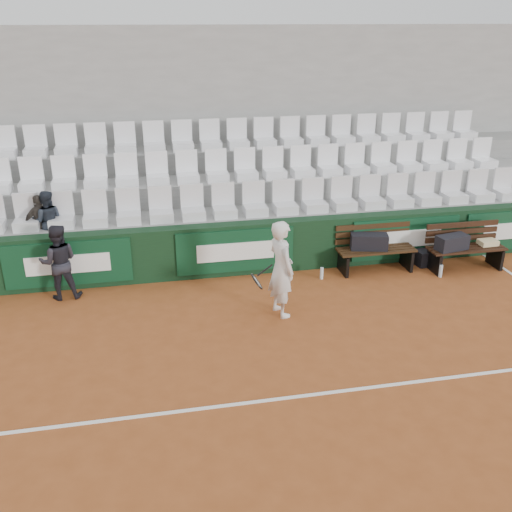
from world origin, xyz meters
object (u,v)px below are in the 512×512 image
(spectator_b, at_px, (38,199))
(sports_bag_ground, at_px, (428,257))
(bench_right, at_px, (465,258))
(sports_bag_left, at_px, (369,242))
(water_bottle_near, at_px, (322,273))
(spectator_c, at_px, (44,197))
(water_bottle_far, at_px, (441,271))
(tennis_player, at_px, (281,269))
(sports_bag_right, at_px, (452,242))
(bench_left, at_px, (375,260))
(ball_kid, at_px, (59,262))

(spectator_b, bearing_deg, sports_bag_ground, 152.75)
(bench_right, xyz_separation_m, sports_bag_left, (-1.88, 0.31, 0.37))
(bench_right, distance_m, sports_bag_left, 1.94)
(sports_bag_left, distance_m, spectator_b, 6.15)
(water_bottle_near, relative_size, spectator_c, 0.20)
(water_bottle_far, height_order, tennis_player, tennis_player)
(bench_right, height_order, spectator_c, spectator_c)
(sports_bag_ground, height_order, tennis_player, tennis_player)
(spectator_b, bearing_deg, water_bottle_far, 148.08)
(water_bottle_near, height_order, spectator_b, spectator_b)
(spectator_b, relative_size, spectator_c, 0.94)
(spectator_b, bearing_deg, sports_bag_right, 150.16)
(bench_left, relative_size, bench_right, 1.00)
(bench_right, distance_m, water_bottle_far, 0.69)
(ball_kid, relative_size, spectator_b, 1.26)
(sports_bag_left, bearing_deg, water_bottle_near, -168.13)
(bench_left, bearing_deg, tennis_player, -148.89)
(bench_left, xyz_separation_m, water_bottle_far, (1.10, -0.53, -0.10))
(water_bottle_far, relative_size, spectator_c, 0.22)
(sports_bag_right, distance_m, tennis_player, 3.75)
(bench_left, height_order, tennis_player, tennis_player)
(sports_bag_left, bearing_deg, spectator_b, 171.63)
(sports_bag_right, xyz_separation_m, ball_kid, (-7.19, 0.30, 0.08))
(sports_bag_right, xyz_separation_m, spectator_c, (-7.43, 1.23, 0.97))
(tennis_player, bearing_deg, water_bottle_near, 47.11)
(sports_bag_ground, height_order, water_bottle_near, sports_bag_ground)
(water_bottle_far, bearing_deg, sports_bag_right, 37.75)
(sports_bag_ground, xyz_separation_m, water_bottle_near, (-2.27, -0.24, -0.04))
(water_bottle_near, distance_m, tennis_player, 1.73)
(water_bottle_near, distance_m, spectator_c, 5.24)
(bench_left, distance_m, spectator_b, 6.37)
(bench_left, relative_size, tennis_player, 0.93)
(bench_right, relative_size, spectator_b, 1.41)
(water_bottle_far, bearing_deg, spectator_c, 168.52)
(water_bottle_far, xyz_separation_m, ball_kid, (-6.90, 0.52, 0.55))
(bench_right, relative_size, ball_kid, 1.12)
(bench_left, height_order, sports_bag_right, sports_bag_right)
(sports_bag_ground, bearing_deg, spectator_c, 173.26)
(sports_bag_right, bearing_deg, sports_bag_ground, 123.66)
(bench_left, bearing_deg, sports_bag_right, -12.43)
(bench_right, relative_size, water_bottle_near, 6.61)
(bench_right, relative_size, tennis_player, 0.93)
(bench_left, bearing_deg, sports_bag_ground, 3.59)
(water_bottle_near, xyz_separation_m, spectator_c, (-4.91, 1.09, 1.45))
(bench_left, distance_m, water_bottle_far, 1.23)
(ball_kid, bearing_deg, sports_bag_left, 178.08)
(bench_left, xyz_separation_m, tennis_player, (-2.21, -1.33, 0.58))
(ball_kid, distance_m, spectator_c, 1.31)
(spectator_b, bearing_deg, bench_right, 150.81)
(bench_left, xyz_separation_m, water_bottle_near, (-1.13, -0.17, -0.11))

